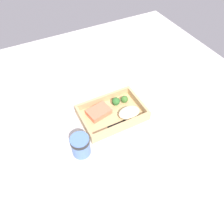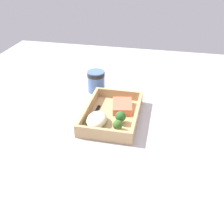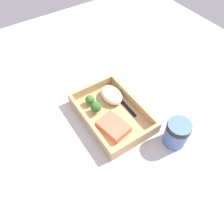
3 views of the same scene
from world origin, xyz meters
The scene contains 10 objects.
ground_plane centered at (0.00, 0.00, -1.00)cm, with size 160.00×160.00×2.00cm, color #B5AFB0.
takeout_tray centered at (0.00, 0.00, 0.60)cm, with size 28.84×19.71×1.20cm, color tan.
tray_rim centered at (0.00, 0.00, 3.01)cm, with size 28.84×19.71×3.62cm.
salmon_fillet centered at (-5.28, 2.95, 2.51)cm, with size 10.14×7.28×2.63cm, color #DF6D4E.
mashed_potatoes centered at (6.60, -4.11, 3.10)cm, with size 10.15×7.04×3.81cm, color beige.
broccoli_floret_1 centered at (8.65, 3.83, 3.36)cm, with size 3.44×3.44×3.97cm.
broccoli_floret_2 centered at (4.16, 4.05, 3.86)cm, with size 3.80×3.80×4.68cm.
fork centered at (3.64, -6.40, 1.42)cm, with size 15.82×2.23×0.44cm.
paper_cup centered at (-19.65, -11.35, 5.28)cm, with size 7.61×7.61×9.45cm.
receipt_slip centered at (24.04, 5.64, 0.12)cm, with size 9.96×13.57×0.24cm, color white.
Camera 1 is at (-29.63, -57.52, 77.89)cm, focal length 35.00 mm.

